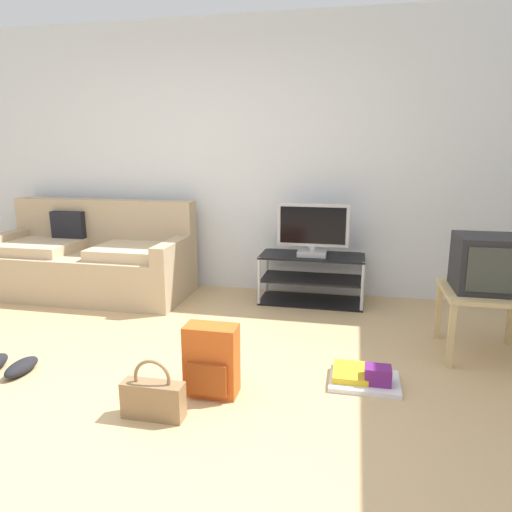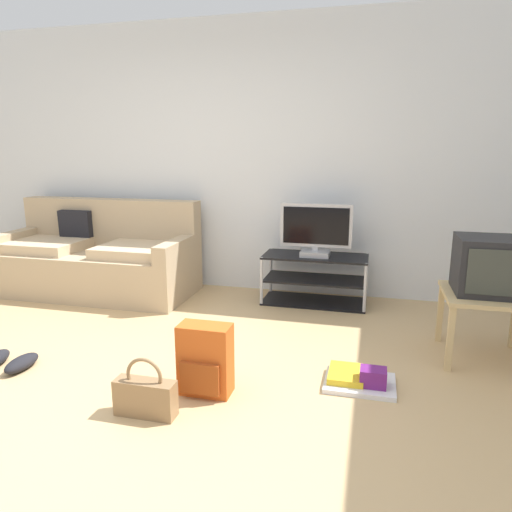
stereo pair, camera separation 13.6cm
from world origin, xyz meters
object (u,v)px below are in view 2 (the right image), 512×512
Objects in this scene: crt_tv at (491,266)px; floor_tray at (359,379)px; couch at (98,259)px; tv_stand at (315,279)px; flat_tv at (316,231)px; side_table at (487,303)px; backpack at (205,360)px; sneakers_pair at (8,361)px; handbag at (145,396)px.

crt_tv is 1.21m from floor_tray.
couch is 4.40× the size of crt_tv.
flat_tv reaches higher than tv_stand.
crt_tv is (1.30, -0.91, -0.03)m from flat_tv.
crt_tv reaches higher than side_table.
floor_tray is at bearing -72.66° from flat_tv.
couch is 4.58× the size of backpack.
couch is 2.25m from flat_tv.
backpack reaches higher than floor_tray.
tv_stand is at bearing 45.86° from sneakers_pair.
flat_tv is at bearing 45.52° from sneakers_pair.
handbag is at bearing -52.33° from couch.
floor_tray is at bearing 8.15° from sneakers_pair.
flat_tv reaches higher than handbag.
tv_stand is at bearing 93.68° from backpack.
side_table is at bearing -90.00° from crt_tv.
handbag is 1.22m from sneakers_pair.
side_table is at bearing 32.39° from handbag.
couch is 2.02× the size of tv_stand.
crt_tv is 1.04× the size of backpack.
couch is 2.57m from handbag.
flat_tv is 1.96m from backpack.
couch reaches higher than sneakers_pair.
floor_tray is at bearing -142.71° from crt_tv.
crt_tv is at bearing 44.99° from backpack.
flat_tv is 1.53× the size of floor_tray.
tv_stand is 1.47× the size of flat_tv.
tv_stand reaches higher than backpack.
crt_tv is 1.04× the size of floor_tray.
handbag is (-1.96, -1.24, -0.29)m from side_table.
flat_tv reaches higher than floor_tray.
crt_tv is at bearing -12.22° from couch.
backpack is at bearing 53.20° from handbag.
crt_tv reaches higher than backpack.
flat_tv is 1.54× the size of backpack.
sneakers_pair is (-1.18, 0.30, -0.07)m from handbag.
side_table is at bearing 16.73° from sneakers_pair.
tv_stand is 2.26× the size of floor_tray.
backpack is (-1.72, -0.94, -0.46)m from crt_tv.
floor_tray is (-0.82, -0.61, -0.37)m from side_table.
backpack reaches higher than handbag.
flat_tv is at bearing 93.53° from backpack.
couch reaches higher than side_table.
handbag is (-0.66, -2.19, -0.12)m from tv_stand.
flat_tv is at bearing 107.34° from floor_tray.
floor_tray is at bearing 29.09° from handbag.
side_table reaches higher than sneakers_pair.
flat_tv is 2.34m from handbag.
couch is 4.56× the size of floor_tray.
handbag is at bearing -147.28° from crt_tv.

